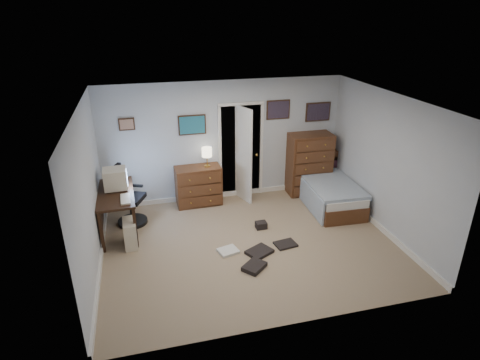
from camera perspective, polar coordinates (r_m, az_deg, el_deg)
name	(u,v)px	position (r m, az deg, el deg)	size (l,w,h in m)	color
floor	(250,244)	(7.10, 1.37, -9.11)	(5.00, 4.00, 0.02)	#9D866C
computer_desk	(111,202)	(7.52, -17.89, -3.01)	(0.68, 1.39, 0.79)	#311E10
crt_monitor	(115,179)	(7.50, -17.31, 0.16)	(0.42, 0.39, 0.38)	beige
keyboard	(125,199)	(7.10, -15.99, -2.61)	(0.16, 0.42, 0.03)	beige
pc_tower	(130,233)	(7.18, -15.33, -7.32)	(0.23, 0.45, 0.47)	beige
office_chair	(127,202)	(7.82, -15.75, -3.02)	(0.73, 0.73, 1.15)	black
media_stack	(113,188)	(8.63, -17.61, -1.04)	(0.16, 0.16, 0.79)	maroon
low_dresser	(198,186)	(8.33, -5.93, -0.80)	(0.92, 0.46, 0.82)	#59341C
table_lamp	(207,153)	(8.09, -4.74, 3.88)	(0.21, 0.21, 0.40)	gold
doorway	(237,147)	(8.73, -0.38, 4.69)	(0.96, 1.12, 2.05)	black
tall_dresser	(309,164)	(8.84, 9.78, 2.29)	(0.91, 0.54, 1.34)	#59341C
headboard_bookcase	(335,167)	(9.30, 13.35, 1.78)	(1.01, 0.28, 0.90)	#59341C
bed	(328,193)	(8.49, 12.46, -1.76)	(1.02, 1.82, 0.58)	#59341C
wall_posters	(251,116)	(8.30, 1.60, 9.05)	(4.38, 0.04, 0.60)	#331E11
floor_clutter	(257,250)	(6.88, 2.49, -9.87)	(1.40, 1.49, 0.13)	black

